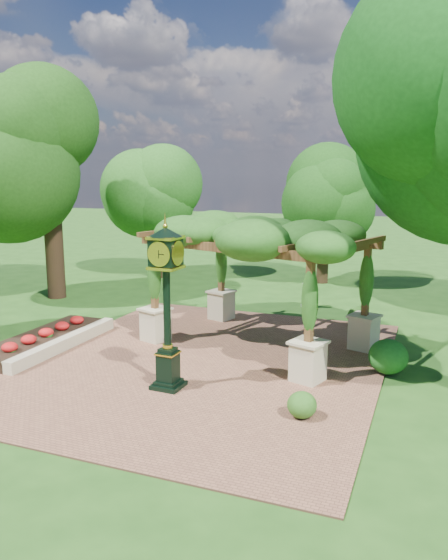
% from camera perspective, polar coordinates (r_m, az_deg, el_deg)
% --- Properties ---
extents(ground, '(120.00, 120.00, 0.00)m').
position_cam_1_polar(ground, '(15.32, -3.48, -9.80)').
color(ground, '#1E4714').
rests_on(ground, ground).
extents(brick_plaza, '(10.00, 12.00, 0.04)m').
position_cam_1_polar(brick_plaza, '(16.17, -1.97, -8.57)').
color(brick_plaza, brown).
rests_on(brick_plaza, ground).
extents(border_wall, '(0.35, 5.00, 0.40)m').
position_cam_1_polar(border_wall, '(17.97, -16.30, -6.38)').
color(border_wall, '#C6B793').
rests_on(border_wall, ground).
extents(flower_bed, '(1.50, 5.00, 0.36)m').
position_cam_1_polar(flower_bed, '(18.52, -18.52, -6.05)').
color(flower_bed, red).
rests_on(flower_bed, ground).
extents(pedestal_clock, '(0.86, 0.86, 4.22)m').
position_cam_1_polar(pedestal_clock, '(13.64, -6.03, -1.37)').
color(pedestal_clock, black).
rests_on(pedestal_clock, brick_plaza).
extents(pergola, '(7.59, 5.93, 4.19)m').
position_cam_1_polar(pergola, '(17.02, 3.58, 4.25)').
color(pergola, beige).
rests_on(pergola, brick_plaza).
extents(sundial, '(0.74, 0.74, 1.04)m').
position_cam_1_polar(sundial, '(22.69, 8.87, -1.77)').
color(sundial, gray).
rests_on(sundial, ground).
extents(shrub_front, '(0.87, 0.87, 0.61)m').
position_cam_1_polar(shrub_front, '(12.69, 8.15, -12.79)').
color(shrub_front, '#285718').
rests_on(shrub_front, brick_plaza).
extents(shrub_mid, '(1.22, 1.22, 0.96)m').
position_cam_1_polar(shrub_mid, '(15.74, 16.79, -7.67)').
color(shrub_mid, '#195618').
rests_on(shrub_mid, brick_plaza).
extents(shrub_back, '(0.93, 0.93, 0.72)m').
position_cam_1_polar(shrub_back, '(20.22, 13.87, -3.72)').
color(shrub_back, '#30631C').
rests_on(shrub_back, brick_plaza).
extents(tree_west_near, '(5.40, 5.40, 9.86)m').
position_cam_1_polar(tree_west_near, '(24.98, -17.92, 13.59)').
color(tree_west_near, '#332014').
rests_on(tree_west_near, ground).
extents(tree_west_far, '(4.32, 4.32, 7.40)m').
position_cam_1_polar(tree_west_far, '(28.79, -7.22, 10.25)').
color(tree_west_far, '#2F2012').
rests_on(tree_west_far, ground).
extents(tree_north, '(3.93, 3.93, 5.87)m').
position_cam_1_polar(tree_north, '(27.62, 10.48, 7.96)').
color(tree_north, '#352315').
rests_on(tree_north, ground).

